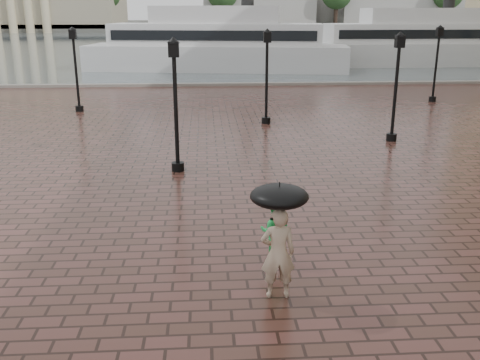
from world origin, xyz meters
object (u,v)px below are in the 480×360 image
at_px(street_lamps, 276,77).
at_px(ferry_far, 418,42).
at_px(ferry_near, 217,44).
at_px(child_pedestrian, 275,232).
at_px(adult_pedestrian, 278,253).

distance_m(street_lamps, ferry_far, 33.92).
height_order(ferry_near, ferry_far, ferry_near).
bearing_deg(street_lamps, child_pedestrian, -97.34).
height_order(adult_pedestrian, child_pedestrian, adult_pedestrian).
relative_size(adult_pedestrian, ferry_far, 0.08).
bearing_deg(child_pedestrian, ferry_far, -98.45).
height_order(street_lamps, ferry_near, ferry_near).
distance_m(child_pedestrian, ferry_far, 47.91).
relative_size(street_lamps, child_pedestrian, 15.34).
relative_size(adult_pedestrian, ferry_near, 0.08).
xyz_separation_m(street_lamps, child_pedestrian, (-1.91, -14.83, -1.63)).
bearing_deg(street_lamps, adult_pedestrian, -97.18).
height_order(child_pedestrian, ferry_near, ferry_near).
distance_m(street_lamps, adult_pedestrian, 16.57).
relative_size(street_lamps, ferry_near, 0.87).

